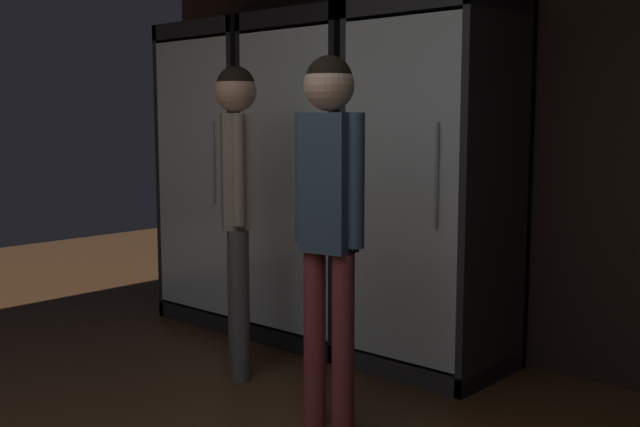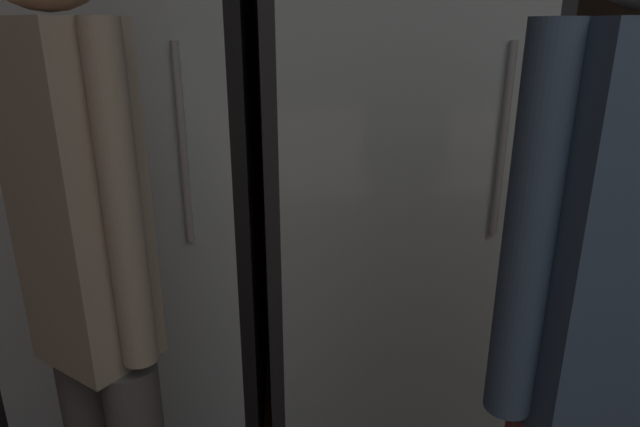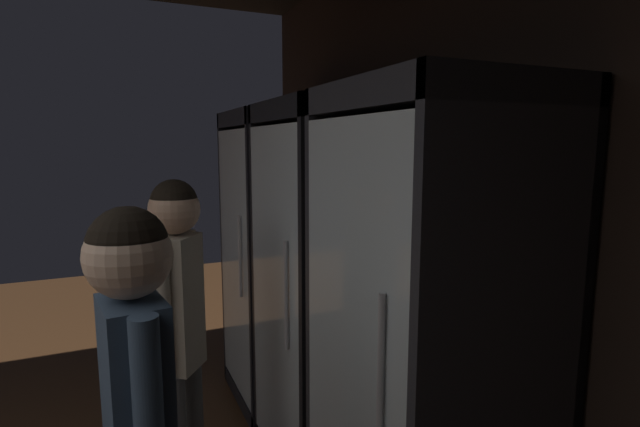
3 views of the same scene
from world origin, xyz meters
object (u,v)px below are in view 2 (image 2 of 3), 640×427
object	(u,v)px
cooler_center	(385,155)
shopper_near	(85,241)
shopper_far	(607,272)
cooler_left	(135,160)

from	to	relation	value
cooler_center	shopper_near	world-z (taller)	cooler_center
shopper_far	cooler_left	bearing A→B (deg)	131.89
cooler_center	shopper_far	size ratio (longest dim) A/B	1.22
cooler_left	shopper_near	bearing A→B (deg)	-80.73
cooler_left	shopper_near	distance (m)	0.86
cooler_center	shopper_far	world-z (taller)	cooler_center
cooler_center	shopper_far	bearing A→B (deg)	-82.89
shopper_far	cooler_center	bearing A→B (deg)	97.11
cooler_left	shopper_far	world-z (taller)	cooler_left
cooler_center	shopper_near	distance (m)	1.08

